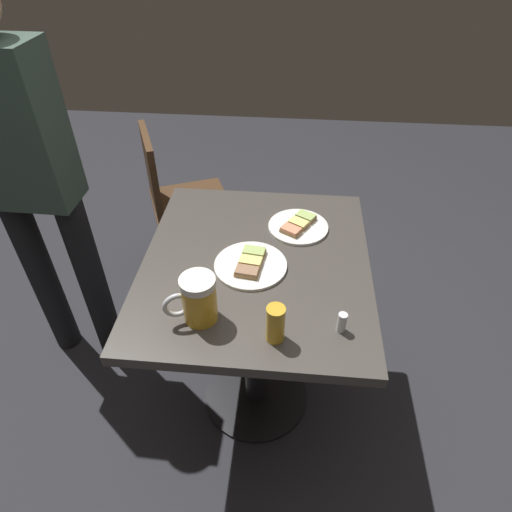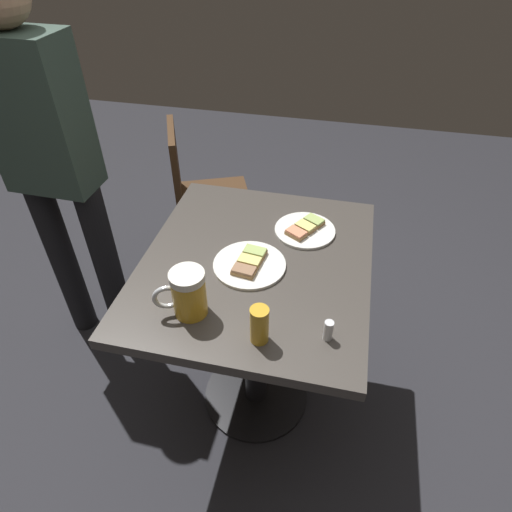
% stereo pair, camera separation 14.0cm
% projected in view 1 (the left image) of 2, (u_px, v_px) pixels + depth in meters
% --- Properties ---
extents(ground_plane, '(6.00, 6.00, 0.00)m').
position_uv_depth(ground_plane, '(256.00, 395.00, 1.92)').
color(ground_plane, '#28282D').
extents(cafe_table, '(0.73, 0.83, 0.77)m').
position_uv_depth(cafe_table, '(256.00, 296.00, 1.52)').
color(cafe_table, black).
rests_on(cafe_table, ground_plane).
extents(plate_near, '(0.23, 0.23, 0.03)m').
position_uv_depth(plate_near, '(251.00, 264.00, 1.39)').
color(plate_near, white).
rests_on(plate_near, cafe_table).
extents(plate_far, '(0.21, 0.21, 0.03)m').
position_uv_depth(plate_far, '(298.00, 226.00, 1.55)').
color(plate_far, white).
rests_on(plate_far, cafe_table).
extents(beer_mug, '(0.14, 0.10, 0.15)m').
position_uv_depth(beer_mug, '(198.00, 299.00, 1.19)').
color(beer_mug, gold).
rests_on(beer_mug, cafe_table).
extents(beer_glass_small, '(0.05, 0.05, 0.11)m').
position_uv_depth(beer_glass_small, '(275.00, 324.00, 1.14)').
color(beer_glass_small, gold).
rests_on(beer_glass_small, cafe_table).
extents(salt_shaker, '(0.03, 0.03, 0.06)m').
position_uv_depth(salt_shaker, '(342.00, 322.00, 1.18)').
color(salt_shaker, silver).
rests_on(salt_shaker, cafe_table).
extents(cafe_chair, '(0.50, 0.50, 0.85)m').
position_uv_depth(cafe_chair, '(178.00, 198.00, 2.22)').
color(cafe_chair, '#472D19').
rests_on(cafe_chair, ground_plane).
extents(patron_standing, '(0.33, 0.19, 1.56)m').
position_uv_depth(patron_standing, '(30.00, 180.00, 1.56)').
color(patron_standing, black).
rests_on(patron_standing, ground_plane).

